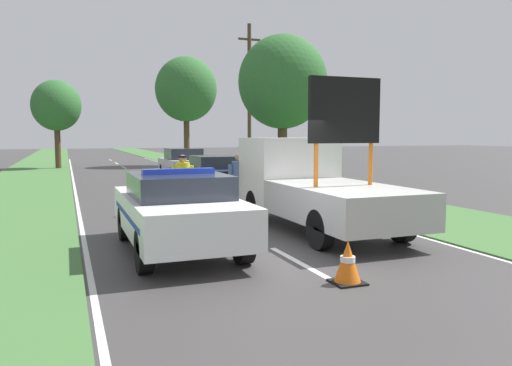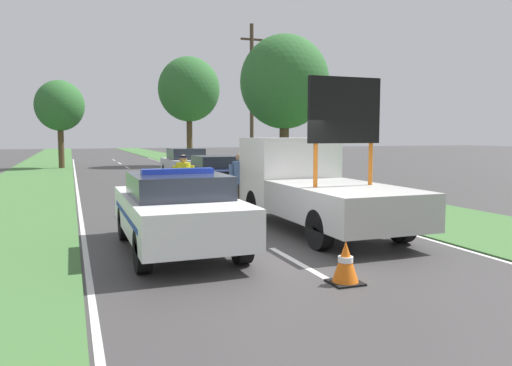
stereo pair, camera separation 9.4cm
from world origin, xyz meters
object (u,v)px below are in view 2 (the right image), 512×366
object	(u,v)px
police_car	(177,210)
roadside_tree_mid_left	(285,83)
work_truck	(312,184)
road_barrier	(214,179)
traffic_cone_near_police	(345,262)
traffic_cone_centre_front	(132,203)
utility_pole	(252,99)
pedestrian_civilian	(240,179)
traffic_cone_near_truck	(214,213)
police_officer	(184,180)
queued_car_sedan_silver	(185,163)
roadside_tree_near_left	(60,106)
roadside_tree_near_right	(189,90)
queued_car_hatch_blue	(216,173)

from	to	relation	value
police_car	roadside_tree_mid_left	world-z (taller)	roadside_tree_mid_left
work_truck	road_barrier	size ratio (longest dim) A/B	1.73
traffic_cone_near_police	traffic_cone_centre_front	distance (m)	7.82
police_car	traffic_cone_centre_front	size ratio (longest dim) A/B	6.30
police_car	utility_pole	xyz separation A→B (m)	(7.19, 15.66, 3.32)
road_barrier	pedestrian_civilian	distance (m)	0.88
work_truck	traffic_cone_centre_front	distance (m)	5.03
police_car	traffic_cone_near_truck	bearing A→B (deg)	60.08
police_car	pedestrian_civilian	size ratio (longest dim) A/B	2.65
road_barrier	roadside_tree_mid_left	distance (m)	7.56
police_car	roadside_tree_mid_left	bearing A→B (deg)	57.36
traffic_cone_near_truck	traffic_cone_near_police	bearing A→B (deg)	-83.99
road_barrier	traffic_cone_near_police	size ratio (longest dim) A/B	5.05
police_officer	traffic_cone_centre_front	size ratio (longest dim) A/B	2.34
queued_car_sedan_silver	roadside_tree_near_left	world-z (taller)	roadside_tree_near_left
roadside_tree_mid_left	traffic_cone_centre_front	bearing A→B (deg)	-143.10
police_officer	roadside_tree_near_left	size ratio (longest dim) A/B	0.29
police_car	utility_pole	distance (m)	17.55
pedestrian_civilian	traffic_cone_centre_front	world-z (taller)	pedestrian_civilian
roadside_tree_near_right	roadside_tree_mid_left	world-z (taller)	roadside_tree_near_right
queued_car_hatch_blue	queued_car_sedan_silver	bearing A→B (deg)	-92.57
road_barrier	traffic_cone_near_truck	bearing A→B (deg)	-106.43
road_barrier	queued_car_sedan_silver	size ratio (longest dim) A/B	0.76
work_truck	roadside_tree_near_left	world-z (taller)	roadside_tree_near_left
traffic_cone_centre_front	roadside_tree_near_left	size ratio (longest dim) A/B	0.12
traffic_cone_centre_front	queued_car_hatch_blue	distance (m)	6.09
pedestrian_civilian	utility_pole	distance (m)	13.16
road_barrier	police_officer	bearing A→B (deg)	-156.46
police_officer	pedestrian_civilian	distance (m)	1.54
traffic_cone_centre_front	queued_car_sedan_silver	bearing A→B (deg)	70.95
police_car	road_barrier	size ratio (longest dim) A/B	1.39
work_truck	traffic_cone_centre_front	bearing A→B (deg)	-39.37
police_officer	traffic_cone_near_truck	size ratio (longest dim) A/B	2.61
traffic_cone_near_truck	roadside_tree_near_left	world-z (taller)	roadside_tree_near_left
utility_pole	traffic_cone_near_police	bearing A→B (deg)	-105.82
work_truck	roadside_tree_near_right	world-z (taller)	roadside_tree_near_right
police_car	traffic_cone_near_truck	xyz separation A→B (m)	(1.35, 2.24, -0.47)
roadside_tree_near_right	pedestrian_civilian	bearing A→B (deg)	-99.42
traffic_cone_near_police	traffic_cone_near_truck	xyz separation A→B (m)	(-0.55, 5.24, -0.00)
road_barrier	police_officer	xyz separation A→B (m)	(-0.97, -0.44, 0.04)
police_car	traffic_cone_near_police	world-z (taller)	police_car
traffic_cone_centre_front	roadside_tree_near_left	bearing A→B (deg)	95.51
traffic_cone_near_truck	queued_car_sedan_silver	distance (m)	14.23
roadside_tree_near_left	utility_pole	distance (m)	14.36
roadside_tree_mid_left	roadside_tree_near_right	bearing A→B (deg)	90.47
traffic_cone_near_truck	roadside_tree_near_left	size ratio (longest dim) A/B	0.11
work_truck	police_car	bearing A→B (deg)	20.69
road_barrier	roadside_tree_mid_left	xyz separation A→B (m)	(4.43, 5.11, 3.38)
traffic_cone_centre_front	traffic_cone_near_truck	world-z (taller)	traffic_cone_centre_front
traffic_cone_near_truck	police_officer	bearing A→B (deg)	101.77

